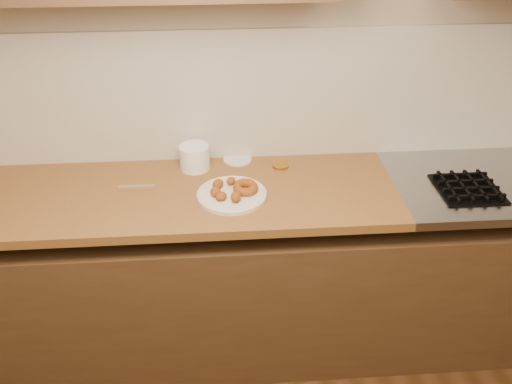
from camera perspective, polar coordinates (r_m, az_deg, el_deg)
wall_back at (r=2.42m, az=1.87°, el=13.51°), size 4.00×0.02×2.70m
base_cabinet at (r=2.63m, az=2.21°, el=-9.08°), size 3.60×0.60×0.77m
butcher_block at (r=2.36m, az=-13.42°, el=-0.54°), size 2.30×0.62×0.04m
backsplash at (r=2.46m, az=1.84°, el=10.11°), size 3.60×0.02×0.60m
donut_plate at (r=2.26m, az=-2.57°, el=-0.30°), size 0.29×0.29×0.02m
ring_donut at (r=2.26m, az=-1.13°, el=0.49°), size 0.14×0.15×0.05m
fried_dough_chunks at (r=2.24m, az=-3.36°, el=0.16°), size 0.14×0.20×0.05m
plastic_tub at (r=2.46m, az=-6.48°, el=3.66°), size 0.17×0.17×0.11m
tub_lid at (r=2.54m, az=-1.94°, el=3.45°), size 0.13×0.13×0.01m
brass_jar_lid at (r=2.48m, az=2.59°, el=2.79°), size 0.08×0.08×0.01m
wooden_utensil at (r=2.37m, az=-12.49°, el=0.51°), size 0.16×0.02×0.01m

